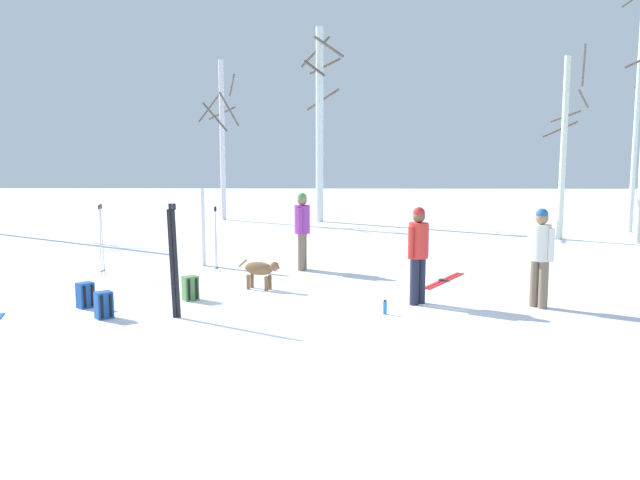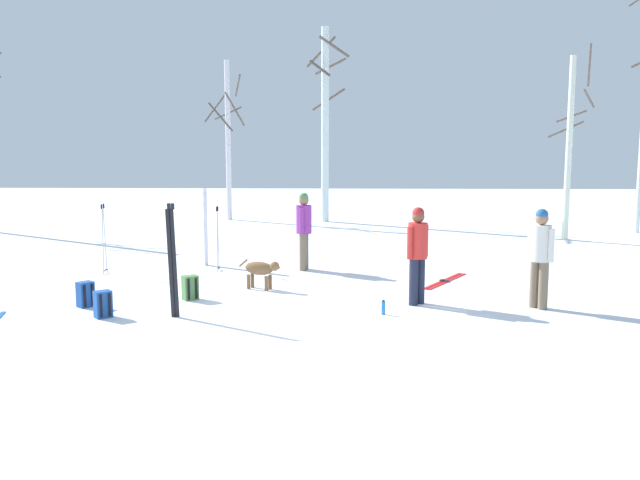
{
  "view_description": "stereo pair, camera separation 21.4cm",
  "coord_description": "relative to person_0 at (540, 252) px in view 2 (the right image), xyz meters",
  "views": [
    {
      "loc": [
        0.34,
        -11.25,
        2.88
      ],
      "look_at": [
        0.16,
        1.82,
        1.0
      ],
      "focal_mm": 39.53,
      "sensor_mm": 36.0,
      "label": 1
    },
    {
      "loc": [
        0.55,
        -11.24,
        2.88
      ],
      "look_at": [
        0.16,
        1.82,
        1.0
      ],
      "focal_mm": 39.53,
      "sensor_mm": 36.0,
      "label": 2
    }
  ],
  "objects": [
    {
      "name": "birch_tree_3",
      "position": [
        3.08,
        8.37,
        1.74
      ],
      "size": [
        1.17,
        1.25,
        5.45
      ],
      "color": "silver",
      "rests_on": "ground_plane"
    },
    {
      "name": "water_bottle_0",
      "position": [
        -2.68,
        -0.53,
        -0.87
      ],
      "size": [
        0.07,
        0.07,
        0.24
      ],
      "color": "#1E72BF",
      "rests_on": "ground_plane"
    },
    {
      "name": "person_1",
      "position": [
        -4.21,
        3.45,
        0.0
      ],
      "size": [
        0.34,
        0.51,
        1.72
      ],
      "color": "#72604C",
      "rests_on": "ground_plane"
    },
    {
      "name": "backpack_0",
      "position": [
        -6.11,
        0.48,
        -0.77
      ],
      "size": [
        0.33,
        0.34,
        0.44
      ],
      "color": "#4C7F3F",
      "rests_on": "ground_plane"
    },
    {
      "name": "ground_plane",
      "position": [
        -3.94,
        -0.65,
        -0.98
      ],
      "size": [
        60.0,
        60.0,
        0.0
      ],
      "primitive_type": "plane",
      "color": "white"
    },
    {
      "name": "birch_tree_1",
      "position": [
        -7.41,
        13.22,
        1.97
      ],
      "size": [
        1.44,
        1.46,
        5.62
      ],
      "color": "silver",
      "rests_on": "ground_plane"
    },
    {
      "name": "ski_poles_1",
      "position": [
        -6.09,
        3.28,
        -0.22
      ],
      "size": [
        0.07,
        0.21,
        1.42
      ],
      "color": "#B2B2BC",
      "rests_on": "ground_plane"
    },
    {
      "name": "backpack_2",
      "position": [
        -7.81,
        -0.13,
        -0.77
      ],
      "size": [
        0.35,
        0.34,
        0.44
      ],
      "color": "#1E4C99",
      "rests_on": "ground_plane"
    },
    {
      "name": "ski_pair_planted_1",
      "position": [
        -6.48,
        3.95,
        -0.1
      ],
      "size": [
        0.07,
        0.13,
        1.77
      ],
      "color": "white",
      "rests_on": "ground_plane"
    },
    {
      "name": "ski_pair_planted_0",
      "position": [
        -6.11,
        -0.8,
        -0.05
      ],
      "size": [
        0.18,
        0.04,
        1.86
      ],
      "color": "black",
      "rests_on": "ground_plane"
    },
    {
      "name": "person_0",
      "position": [
        0.0,
        0.0,
        0.0
      ],
      "size": [
        0.36,
        0.43,
        1.72
      ],
      "color": "#72604C",
      "rests_on": "ground_plane"
    },
    {
      "name": "birch_tree_2",
      "position": [
        -3.94,
        12.73,
        2.55
      ],
      "size": [
        1.51,
        1.6,
        6.65
      ],
      "color": "silver",
      "rests_on": "ground_plane"
    },
    {
      "name": "ski_pair_lying_1",
      "position": [
        -1.26,
        2.25,
        -0.97
      ],
      "size": [
        1.13,
        1.74,
        0.05
      ],
      "color": "red",
      "rests_on": "ground_plane"
    },
    {
      "name": "backpack_1",
      "position": [
        -7.26,
        -0.84,
        -0.77
      ],
      "size": [
        0.34,
        0.35,
        0.44
      ],
      "color": "#1E4C99",
      "rests_on": "ground_plane"
    },
    {
      "name": "person_2",
      "position": [
        -2.06,
        0.22,
        0.0
      ],
      "size": [
        0.4,
        0.39,
        1.72
      ],
      "color": "#1E2338",
      "rests_on": "ground_plane"
    },
    {
      "name": "dog",
      "position": [
        -4.92,
        1.38,
        -0.59
      ],
      "size": [
        0.85,
        0.43,
        0.57
      ],
      "color": "brown",
      "rests_on": "ground_plane"
    },
    {
      "name": "ski_poles_0",
      "position": [
        -8.48,
        2.9,
        -0.18
      ],
      "size": [
        0.07,
        0.24,
        1.51
      ],
      "color": "#B2B2BC",
      "rests_on": "ground_plane"
    }
  ]
}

